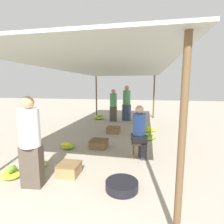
# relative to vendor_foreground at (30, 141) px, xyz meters

# --- Properties ---
(canopy_post_front_right) EXTENTS (0.08, 0.08, 2.29)m
(canopy_post_front_right) POSITION_rel_vendor_foreground_xyz_m (2.30, -0.61, 0.32)
(canopy_post_front_right) COLOR brown
(canopy_post_front_right) RESTS_ON ground
(canopy_post_back_left) EXTENTS (0.08, 0.08, 2.29)m
(canopy_post_back_left) POSITION_rel_vendor_foreground_xyz_m (-0.92, 7.13, 0.32)
(canopy_post_back_left) COLOR brown
(canopy_post_back_left) RESTS_ON ground
(canopy_post_back_right) EXTENTS (0.08, 0.08, 2.29)m
(canopy_post_back_right) POSITION_rel_vendor_foreground_xyz_m (2.30, 7.13, 0.32)
(canopy_post_back_right) COLOR brown
(canopy_post_back_right) RESTS_ON ground
(canopy_tarp) EXTENTS (3.61, 8.14, 0.04)m
(canopy_tarp) POSITION_rel_vendor_foreground_xyz_m (0.69, 3.26, 1.49)
(canopy_tarp) COLOR #9EA399
(canopy_tarp) RESTS_ON canopy_post_front_left
(vendor_foreground) EXTENTS (0.37, 0.37, 1.59)m
(vendor_foreground) POSITION_rel_vendor_foreground_xyz_m (0.00, 0.00, 0.00)
(vendor_foreground) COLOR #4C4238
(vendor_foreground) RESTS_ON ground
(stool) EXTENTS (0.34, 0.34, 0.39)m
(stool) POSITION_rel_vendor_foreground_xyz_m (1.76, 1.64, -0.51)
(stool) COLOR brown
(stool) RESTS_ON ground
(vendor_seated) EXTENTS (0.42, 0.42, 1.29)m
(vendor_seated) POSITION_rel_vendor_foreground_xyz_m (1.77, 1.63, -0.16)
(vendor_seated) COLOR #2D2D33
(vendor_seated) RESTS_ON ground
(basin_black) EXTENTS (0.56, 0.56, 0.15)m
(basin_black) POSITION_rel_vendor_foreground_xyz_m (1.54, 0.21, -0.75)
(basin_black) COLOR black
(basin_black) RESTS_ON ground
(banana_pile_left_0) EXTENTS (0.41, 0.44, 0.25)m
(banana_pile_left_0) POSITION_rel_vendor_foreground_xyz_m (-0.65, 0.22, -0.74)
(banana_pile_left_0) COLOR #77B437
(banana_pile_left_0) RESTS_ON ground
(banana_pile_left_1) EXTENTS (0.42, 0.51, 0.26)m
(banana_pile_left_1) POSITION_rel_vendor_foreground_xyz_m (-0.40, 0.69, -0.71)
(banana_pile_left_1) COLOR yellow
(banana_pile_left_1) RESTS_ON ground
(banana_pile_left_2) EXTENTS (0.42, 0.37, 0.20)m
(banana_pile_left_2) POSITION_rel_vendor_foreground_xyz_m (-0.19, 1.85, -0.74)
(banana_pile_left_2) COLOR yellow
(banana_pile_left_2) RESTS_ON ground
(banana_pile_left_3) EXTENTS (0.56, 0.49, 0.26)m
(banana_pile_left_3) POSITION_rel_vendor_foreground_xyz_m (-0.54, 6.25, -0.73)
(banana_pile_left_3) COLOR #B8CE2B
(banana_pile_left_3) RESTS_ON ground
(banana_pile_right_0) EXTENTS (0.74, 0.47, 0.26)m
(banana_pile_right_0) POSITION_rel_vendor_foreground_xyz_m (1.96, 4.22, -0.74)
(banana_pile_right_0) COLOR #A6C72E
(banana_pile_right_0) RESTS_ON ground
(banana_pile_right_1) EXTENTS (0.63, 0.59, 0.20)m
(banana_pile_right_1) POSITION_rel_vendor_foreground_xyz_m (1.95, 3.22, -0.75)
(banana_pile_right_1) COLOR #8CBC33
(banana_pile_right_1) RESTS_ON ground
(crate_near) EXTENTS (0.49, 0.49, 0.21)m
(crate_near) POSITION_rel_vendor_foreground_xyz_m (0.61, 2.13, -0.72)
(crate_near) COLOR brown
(crate_near) RESTS_ON ground
(crate_mid) EXTENTS (0.41, 0.41, 0.24)m
(crate_mid) POSITION_rel_vendor_foreground_xyz_m (0.45, 0.49, -0.70)
(crate_mid) COLOR #9E7A4C
(crate_mid) RESTS_ON ground
(crate_far) EXTENTS (0.49, 0.49, 0.22)m
(crate_far) POSITION_rel_vendor_foreground_xyz_m (0.73, 3.75, -0.72)
(crate_far) COLOR olive
(crate_far) RESTS_ON ground
(shopper_walking_mid) EXTENTS (0.48, 0.48, 1.76)m
(shopper_walking_mid) POSITION_rel_vendor_foreground_xyz_m (0.94, 6.17, 0.09)
(shopper_walking_mid) COLOR #384766
(shopper_walking_mid) RESTS_ON ground
(shopper_walking_far) EXTENTS (0.38, 0.38, 1.58)m
(shopper_walking_far) POSITION_rel_vendor_foreground_xyz_m (0.32, 5.84, -0.00)
(shopper_walking_far) COLOR #4C4238
(shopper_walking_far) RESTS_ON ground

